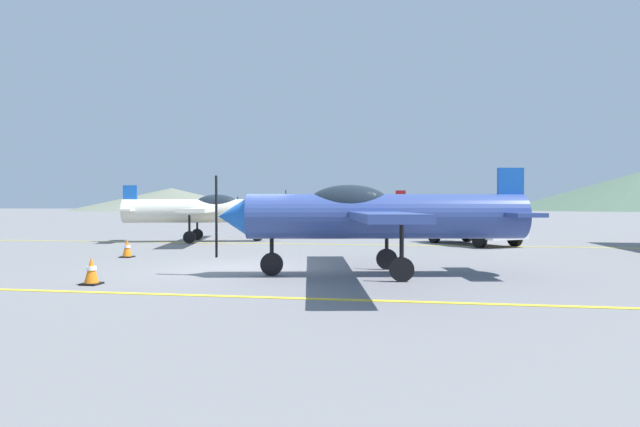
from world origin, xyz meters
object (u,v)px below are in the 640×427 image
Objects in this scene: airplane_back at (280,208)px; car_sedan at (473,224)px; airplane_near at (374,215)px; traffic_cone_front at (127,248)px; airplane_far at (348,209)px; airplane_mid at (204,210)px; traffic_cone_side at (91,271)px.

car_sedan is at bearing -55.58° from airplane_back.
airplane_near is 10.59m from car_sedan.
airplane_near is 30.00m from airplane_back.
airplane_near is 8.45m from traffic_cone_front.
airplane_far is at bearing 123.43° from car_sedan.
airplane_back is 1.84× the size of car_sedan.
airplane_near is 12.73m from airplane_mid.
airplane_near is 1.84× the size of car_sedan.
traffic_cone_front is (-11.48, -7.11, -0.56)m from car_sedan.
airplane_back is at bearing 92.85° from traffic_cone_front.
traffic_cone_side is at bearing -83.59° from airplane_back.
airplane_mid is 14.24× the size of traffic_cone_side.
airplane_back is at bearing 93.11° from airplane_mid.
traffic_cone_side is at bearing -78.58° from airplane_mid.
car_sedan is (11.74, 0.15, -0.58)m from airplane_mid.
traffic_cone_front is 1.00× the size of traffic_cone_side.
car_sedan is 13.52m from traffic_cone_front.
airplane_mid is at bearing -119.80° from airplane_far.
airplane_back is 14.28× the size of traffic_cone_side.
traffic_cone_side is (2.45, -12.15, -1.13)m from airplane_mid.
car_sedan is 7.77× the size of traffic_cone_side.
airplane_far is 11.26m from airplane_back.
airplane_near is at bearing -82.25° from airplane_far.
airplane_far is at bearing 72.43° from traffic_cone_front.
airplane_far is 17.41m from traffic_cone_front.
car_sedan is (6.24, -9.45, -0.58)m from airplane_far.
traffic_cone_side is at bearing -157.46° from airplane_near.
traffic_cone_side is (-9.29, -12.30, -0.56)m from car_sedan.
traffic_cone_side is at bearing -127.07° from car_sedan.
airplane_far and airplane_back have the same top height.
airplane_mid is 0.99× the size of airplane_far.
airplane_far is (5.50, 9.61, 0.00)m from airplane_mid.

